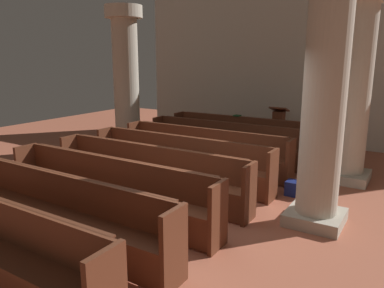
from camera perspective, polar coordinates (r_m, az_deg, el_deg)
The scene contains 15 objects.
ground_plane at distance 5.80m, azimuth -1.47°, elevation -10.98°, with size 19.20×19.20×0.00m, color #AD5B42.
back_wall at distance 10.91m, azimuth 16.67°, elevation 11.86°, with size 10.00×0.16×4.50m, color beige.
pew_row_0 at distance 9.66m, azimuth 7.51°, elevation 1.61°, with size 3.85×0.47×0.89m.
pew_row_1 at distance 8.81m, azimuth 4.92°, elevation 0.58°, with size 3.85×0.46×0.89m.
pew_row_2 at distance 7.99m, azimuth 1.78°, elevation -0.67°, with size 3.85×0.46×0.89m.
pew_row_3 at distance 7.20m, azimuth -2.06°, elevation -2.20°, with size 3.85×0.47×0.89m.
pew_row_4 at distance 6.45m, azimuth -6.83°, elevation -4.07°, with size 3.85×0.46×0.89m.
pew_row_5 at distance 5.77m, azimuth -12.80°, elevation -6.37°, with size 3.85×0.46×0.89m.
pew_row_6 at distance 5.19m, azimuth -20.33°, elevation -9.13°, with size 3.85×0.47×0.89m.
pillar_aisle_side at distance 7.70m, azimuth 23.49°, elevation 8.43°, with size 0.94×0.94×3.64m.
pillar_far_side at distance 9.87m, azimuth -10.05°, elevation 10.05°, with size 0.94×0.94×3.64m.
pillar_aisle_rear at distance 5.40m, azimuth 19.62°, elevation 7.28°, with size 0.84×0.84×3.64m.
lectern at distance 10.53m, azimuth 13.03°, elevation 2.20°, with size 0.48×0.45×1.08m.
hymn_book at distance 9.84m, azimuth 6.91°, elevation 4.34°, with size 0.17×0.19×0.03m, color #194723.
kneeler_box_navy at distance 6.82m, azimuth 15.72°, elevation -6.60°, with size 0.37×0.25×0.26m, color navy.
Camera 1 is at (2.92, -4.43, 2.35)m, focal length 34.89 mm.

